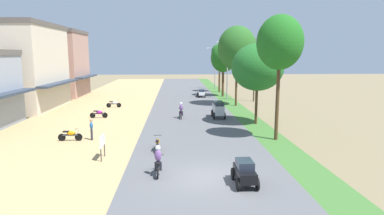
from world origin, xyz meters
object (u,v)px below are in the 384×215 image
Objects in this scene: parked_motorbike_second at (99,113)px; streetlamp_near at (227,66)px; car_van_silver at (218,109)px; car_sedan_white at (201,93)px; streetlamp_mid at (215,65)px; median_tree_nearest at (280,43)px; median_tree_fourth at (223,58)px; median_tree_fifth at (220,52)px; parked_motorbike_third at (114,104)px; median_tree_second at (257,67)px; car_hatchback_black at (245,171)px; motorbike_ahead_second at (158,143)px; street_signboard at (102,143)px; pedestrian_on_shoulder at (91,128)px; median_tree_third at (237,48)px; utility_pole_near at (255,69)px; motorbike_foreground_rider at (158,161)px; motorbike_ahead_third at (181,111)px; parked_motorbike_nearest at (70,134)px.

streetlamp_near is (15.24, 13.20, 4.29)m from parked_motorbike_second.
streetlamp_near is at bearing 40.91° from parked_motorbike_second.
car_sedan_white is (-0.40, 16.40, -0.28)m from car_van_silver.
median_tree_nearest is at bearing -89.75° from streetlamp_mid.
median_tree_fifth is (0.24, 5.67, 0.94)m from median_tree_fourth.
median_tree_fourth is 18.00m from car_van_silver.
parked_motorbike_third is (0.31, 6.60, 0.00)m from parked_motorbike_second.
parked_motorbike_third is at bearing -134.00° from median_tree_fifth.
streetlamp_near reaches higher than median_tree_second.
car_hatchback_black is 0.89× the size of car_sedan_white.
parked_motorbike_third is at bearing 108.89° from motorbike_ahead_second.
street_signboard is at bearing -141.19° from median_tree_second.
streetlamp_mid is 4.32× the size of motorbike_ahead_second.
median_tree_third is (14.00, 15.92, 6.26)m from pedestrian_on_shoulder.
median_tree_nearest reaches higher than car_van_silver.
parked_motorbike_second is at bearing -149.02° from utility_pole_near.
median_tree_fourth is (-0.31, 9.24, -1.31)m from median_tree_third.
median_tree_third is 11.36m from car_sedan_white.
motorbike_ahead_third is (1.52, 15.55, 0.00)m from motorbike_foreground_rider.
median_tree_nearest is at bearing -89.59° from streetlamp_near.
parked_motorbike_nearest is 1.59m from pedestrian_on_shoulder.
motorbike_ahead_third is at bearing 49.20° from pedestrian_on_shoulder.
median_tree_third reaches higher than parked_motorbike_nearest.
pedestrian_on_shoulder is 0.90× the size of motorbike_foreground_rider.
car_sedan_white is at bearing 81.29° from motorbike_foreground_rider.
median_tree_nearest reaches higher than utility_pole_near.
median_tree_third reaches higher than motorbike_ahead_third.
parked_motorbike_nearest is 1.00× the size of parked_motorbike_third.
median_tree_second is at bearing -79.76° from car_sedan_white.
median_tree_second is 20.31m from car_sedan_white.
median_tree_third reaches higher than car_hatchback_black.
street_signboard is 3.70m from motorbike_ahead_second.
car_van_silver is 1.34× the size of motorbike_foreground_rider.
motorbike_ahead_second is at bearing -137.26° from median_tree_second.
streetlamp_mid is at bearing 90.00° from streetlamp_near.
median_tree_fourth reaches higher than parked_motorbike_third.
median_tree_second is at bearing 19.95° from pedestrian_on_shoulder.
streetlamp_near reaches higher than street_signboard.
median_tree_fourth is at bearing 123.77° from utility_pole_near.
streetlamp_near reaches higher than motorbike_ahead_second.
median_tree_third is 5.49× the size of motorbike_ahead_second.
parked_motorbike_third is 0.75× the size of car_van_silver.
parked_motorbike_third is at bearing 148.85° from car_van_silver.
car_sedan_white is at bearing 67.18° from pedestrian_on_shoulder.
median_tree_nearest reaches higher than parked_motorbike_nearest.
car_hatchback_black is 7.61m from motorbike_ahead_second.
car_van_silver is at bearing 55.09° from street_signboard.
streetlamp_near is 3.47× the size of car_van_silver.
median_tree_fifth is 23.69m from car_van_silver.
car_van_silver reaches higher than car_sedan_white.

